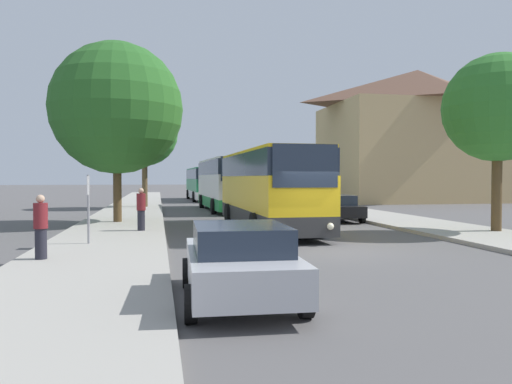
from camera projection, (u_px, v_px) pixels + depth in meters
The scene contains 15 objects.
ground_plane at pixel (330, 251), 15.57m from camera, with size 300.00×300.00×0.00m, color #565454.
sidewalk_left at pixel (96, 255), 14.22m from camera, with size 4.00×120.00×0.15m, color #A39E93.
building_right_background at pixel (417, 136), 48.64m from camera, with size 16.92×11.66×12.77m.
bus_front at pixel (268, 188), 21.87m from camera, with size 2.89×11.09×3.44m.
bus_middle at pixel (224, 183), 34.73m from camera, with size 2.89×11.51×3.56m.
bus_rear at pixel (203, 183), 50.23m from camera, with size 2.96×12.14×3.24m.
parked_car_left_curb at pixel (239, 261), 9.22m from camera, with size 2.18×4.22×1.44m.
parked_car_right_near at pixel (338, 208), 26.13m from camera, with size 2.05×4.02×1.37m.
parked_car_right_far at pixel (264, 195), 44.52m from camera, with size 1.97×4.05×1.43m.
bus_stop_sign at pixel (88, 201), 16.21m from camera, with size 0.08×0.45×2.24m.
pedestrian_waiting_near at pixel (41, 227), 13.11m from camera, with size 0.36×0.36×1.70m.
pedestrian_waiting_far at pixel (141, 209), 20.20m from camera, with size 0.36×0.36×1.73m.
tree_left_near at pixel (117, 108), 24.11m from camera, with size 6.35×6.35×8.68m.
tree_left_far at pixel (144, 133), 36.67m from camera, with size 4.88×4.88×7.89m.
tree_right_near at pixel (498, 108), 19.99m from camera, with size 4.33×4.33×7.12m.
Camera 1 is at (-5.25, -14.77, 2.30)m, focal length 35.00 mm.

